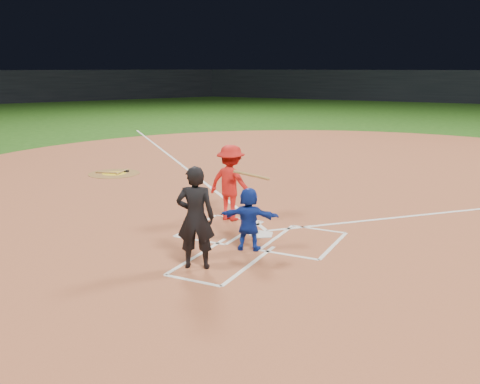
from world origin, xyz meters
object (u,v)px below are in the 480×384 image
at_px(on_deck_circle, 114,174).
at_px(umpire, 196,218).
at_px(batter_at_plate, 231,183).
at_px(home_plate, 261,234).
at_px(catcher, 249,219).

relative_size(on_deck_circle, umpire, 0.93).
bearing_deg(batter_at_plate, on_deck_circle, 152.38).
bearing_deg(umpire, home_plate, -120.16).
height_order(on_deck_circle, umpire, umpire).
bearing_deg(umpire, on_deck_circle, -65.30).
height_order(home_plate, on_deck_circle, home_plate).
bearing_deg(catcher, umpire, 55.48).
xyz_separation_m(catcher, batter_at_plate, (-1.28, 1.72, 0.26)).
relative_size(home_plate, on_deck_circle, 0.35).
bearing_deg(umpire, catcher, -132.04).
height_order(home_plate, umpire, umpire).
xyz_separation_m(on_deck_circle, batter_at_plate, (6.03, -3.16, 0.87)).
relative_size(umpire, batter_at_plate, 1.05).
height_order(catcher, batter_at_plate, batter_at_plate).
bearing_deg(on_deck_circle, batter_at_plate, -27.62).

